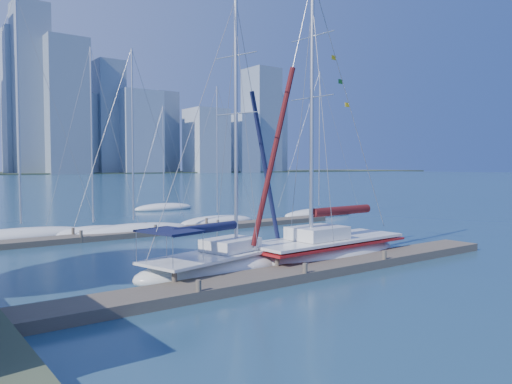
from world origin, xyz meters
TOP-DOWN VIEW (x-y plane):
  - ground at (0.00, 0.00)m, footprint 700.00×700.00m
  - near_dock at (0.00, 0.00)m, footprint 26.00×2.00m
  - far_dock at (2.00, 16.00)m, footprint 30.00×1.80m
  - sailboat_navy at (-1.89, 2.43)m, footprint 8.66×4.61m
  - sailboat_maroon at (4.12, 2.04)m, footprint 9.69×3.58m
  - bg_boat_0 at (-6.75, 18.49)m, footprint 9.46×3.42m
  - bg_boat_1 at (-2.34, 17.85)m, footprint 6.28×3.83m
  - bg_boat_2 at (0.15, 16.85)m, footprint 8.69×3.29m
  - bg_boat_3 at (7.98, 18.36)m, footprint 6.85×2.48m
  - bg_boat_5 at (19.42, 18.44)m, footprint 8.61×4.73m
  - bg_boat_7 at (10.49, 33.14)m, footprint 6.88×3.00m

SIDE VIEW (x-z plane):
  - ground at x=0.00m, z-range 0.00..0.00m
  - far_dock at x=2.00m, z-range 0.00..0.36m
  - near_dock at x=0.00m, z-range 0.00..0.40m
  - bg_boat_3 at x=7.98m, z-range -5.50..6.00m
  - bg_boat_7 at x=10.49m, z-range -5.51..6.02m
  - bg_boat_2 at x=0.15m, z-range -6.31..6.83m
  - bg_boat_1 at x=-2.34m, z-range -6.25..6.78m
  - bg_boat_5 at x=19.42m, z-range -6.73..7.26m
  - bg_boat_0 at x=-6.75m, z-range -7.69..8.27m
  - sailboat_navy at x=-1.89m, z-range -5.36..7.34m
  - sailboat_maroon at x=4.12m, z-range -6.17..8.25m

